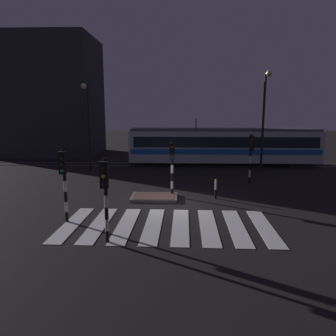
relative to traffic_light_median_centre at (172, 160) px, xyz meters
name	(u,v)px	position (x,y,z in m)	size (l,w,h in m)	color
ground_plane	(169,205)	(-0.12, -1.66, -2.09)	(120.00, 120.00, 0.00)	black
rail_near	(173,166)	(-0.12, 9.97, -2.08)	(80.00, 0.12, 0.03)	#59595E
rail_far	(174,163)	(-0.12, 11.40, -2.08)	(80.00, 0.12, 0.03)	#59595E
crosswalk_zebra	(167,226)	(-0.12, -4.58, -2.08)	(8.96, 4.47, 0.02)	silver
traffic_island	(154,197)	(-0.99, -0.41, -2.00)	(2.51, 1.68, 0.18)	slate
traffic_light_median_centre	(172,160)	(0.00, 0.00, 0.00)	(0.36, 0.42, 3.17)	black
traffic_light_corner_near_left	(64,175)	(-4.52, -4.36, 0.04)	(0.36, 0.42, 3.23)	black
traffic_light_corner_far_right	(251,152)	(5.04, 3.25, 0.08)	(0.36, 0.42, 3.29)	black
traffic_light_kerb_mid_left	(105,188)	(-2.25, -6.47, 0.00)	(0.36, 0.42, 3.17)	black
street_lamp_trackside_left	(87,116)	(-6.81, 7.53, 2.26)	(0.44, 1.21, 6.81)	black
street_lamp_trackside_right	(265,110)	(6.84, 7.36, 2.73)	(0.44, 1.21, 7.67)	black
tram	(224,146)	(4.30, 10.68, -0.34)	(16.63, 2.58, 4.15)	silver
bollard_island_edge	(216,189)	(2.41, -0.28, -1.53)	(0.12, 0.12, 1.11)	black
building_backdrop	(50,97)	(-13.65, 17.31, 4.08)	(10.06, 8.00, 12.35)	#2D2D33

